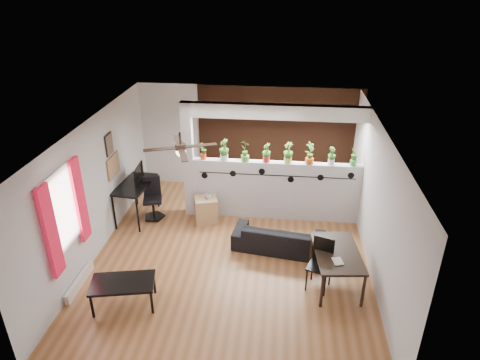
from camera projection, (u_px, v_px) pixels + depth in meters
The scene contains 29 objects.
room_shell at pixel (231, 196), 7.81m from camera, with size 6.30×7.10×2.90m.
partition_wall at pixel (276, 190), 9.34m from camera, with size 3.60×0.18×1.35m, color #BCBCC1.
ceiling_header at pixel (279, 112), 8.56m from camera, with size 3.60×0.18×0.30m, color white.
pier_column at pixel (188, 160), 9.25m from camera, with size 0.22×0.20×2.60m, color #BCBCC1.
brick_panel at pixel (279, 140), 10.38m from camera, with size 3.90×0.05×2.60m, color brown.
vine_decal at pixel (276, 176), 9.08m from camera, with size 3.31×0.01×0.30m.
window_assembly at pixel (64, 212), 6.88m from camera, with size 0.09×1.30×1.55m.
baseboard_heater at pixel (80, 281), 7.51m from camera, with size 0.08×1.00×0.18m, color silver.
corkboard at pixel (113, 166), 8.87m from camera, with size 0.03×0.60×0.45m, color #946947.
framed_art at pixel (109, 144), 8.61m from camera, with size 0.03×0.34×0.44m.
ceiling_fan at pixel (181, 149), 7.16m from camera, with size 1.19×1.19×0.43m.
potted_plant_0 at pixel (203, 151), 9.11m from camera, with size 0.22×0.20×0.36m.
potted_plant_1 at pixel (224, 149), 9.04m from camera, with size 0.29×0.31×0.47m.
potted_plant_2 at pixel (245, 150), 9.00m from camera, with size 0.31×0.30×0.47m.
potted_plant_3 at pixel (267, 152), 8.97m from camera, with size 0.23×0.26×0.41m.
potted_plant_4 at pixel (288, 152), 8.92m from camera, with size 0.30×0.30×0.45m.
potted_plant_5 at pixel (310, 152), 8.87m from camera, with size 0.32×0.31×0.48m.
potted_plant_6 at pixel (332, 155), 8.85m from camera, with size 0.24×0.24×0.38m.
potted_plant_7 at pixel (354, 156), 8.80m from camera, with size 0.22×0.24×0.39m.
sofa at pixel (279, 238), 8.45m from camera, with size 1.70×0.67×0.50m, color black.
cube_shelf at pixel (206, 210), 9.35m from camera, with size 0.47×0.42×0.58m, color tan.
cup at pixel (208, 196), 9.20m from camera, with size 0.13×0.13×0.10m, color gray.
computer_desk at pixel (135, 187), 9.29m from camera, with size 0.73×1.23×0.85m.
monitor at pixel (136, 177), 9.34m from camera, with size 0.06×0.34×0.19m, color black.
office_chair at pixel (153, 201), 9.46m from camera, with size 0.49×0.49×0.94m.
dining_table at pixel (337, 255), 7.34m from camera, with size 0.88×1.31×0.68m.
book at pixel (333, 262), 7.04m from camera, with size 0.15×0.21×0.02m, color gray.
folding_chair at pixel (321, 259), 7.32m from camera, with size 0.49×0.49×0.95m.
coffee_table at pixel (123, 284), 6.94m from camera, with size 1.11×0.76×0.47m.
Camera 1 is at (0.89, -6.81, 5.02)m, focal length 32.00 mm.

